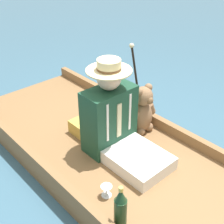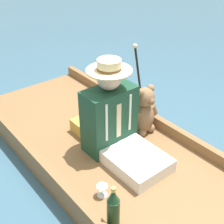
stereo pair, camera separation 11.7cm
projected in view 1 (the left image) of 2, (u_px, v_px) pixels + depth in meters
name	position (u px, v px, depth m)	size (l,w,h in m)	color
ground_plane	(117.00, 166.00, 2.67)	(16.00, 16.00, 0.00)	#385B70
punt_boat	(117.00, 160.00, 2.63)	(1.20, 3.21, 0.23)	brown
seat_cushion	(93.00, 124.00, 2.87)	(0.38, 0.27, 0.12)	#B7933D
seated_person	(116.00, 123.00, 2.50)	(0.44, 0.76, 0.80)	white
teddy_bear	(143.00, 111.00, 2.78)	(0.33, 0.19, 0.47)	#846042
wine_glass	(106.00, 189.00, 2.18)	(0.08, 0.08, 0.09)	silver
walking_cane	(136.00, 77.00, 2.83)	(0.04, 0.21, 0.75)	black
champagne_bottle	(120.00, 208.00, 1.92)	(0.08, 0.08, 0.33)	#19381E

